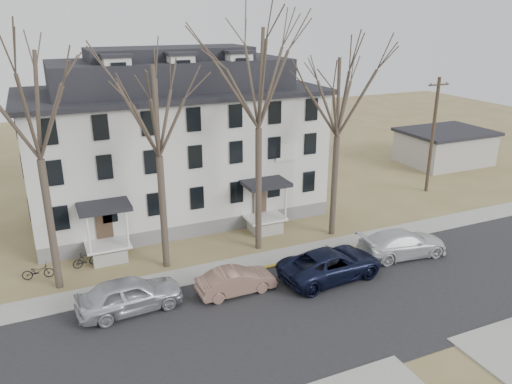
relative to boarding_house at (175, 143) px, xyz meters
name	(u,v)px	position (x,y,z in m)	size (l,w,h in m)	color
ground	(325,336)	(2.00, -17.95, -5.38)	(120.00, 120.00, 0.00)	olive
main_road	(304,314)	(2.00, -15.95, -5.38)	(120.00, 10.00, 0.04)	#27272A
far_sidewalk	(255,263)	(2.00, -9.95, -5.38)	(120.00, 2.00, 0.08)	#A09F97
yellow_curb	(334,254)	(7.00, -10.85, -5.38)	(14.00, 0.25, 0.06)	gold
boarding_house	(175,143)	(0.00, 0.00, 0.00)	(20.80, 12.36, 12.05)	slate
distant_building	(445,147)	(28.00, 2.05, -3.70)	(8.50, 6.50, 3.35)	#A09F97
tree_far_left	(31,98)	(-9.00, -8.15, 4.96)	(8.40, 8.40, 13.72)	#473B31
tree_mid_left	(156,105)	(-3.00, -8.15, 4.22)	(7.80, 7.80, 12.74)	#473B31
tree_center	(259,72)	(3.00, -8.15, 5.71)	(9.00, 9.00, 14.70)	#473B31
tree_mid_right	(339,92)	(8.50, -8.15, 4.22)	(7.80, 7.80, 12.74)	#473B31
utility_pole_far	(433,134)	(20.50, -3.95, -0.47)	(2.00, 0.28, 9.50)	#3D3023
car_silver	(130,295)	(-5.85, -12.11, -4.49)	(2.11, 5.25, 1.79)	#B8BAC2
car_tan	(236,282)	(-0.35, -12.71, -4.68)	(1.48, 4.25, 1.40)	#8E6A59
car_navy	(331,265)	(5.15, -13.35, -4.53)	(2.81, 6.09, 1.69)	black
car_white	(402,244)	(10.65, -12.79, -4.56)	(2.29, 5.65, 1.64)	silver
bicycle_left	(38,272)	(-10.02, -6.77, -4.93)	(0.60, 1.72, 0.90)	black
bicycle_right	(86,260)	(-7.39, -6.41, -4.92)	(0.44, 1.55, 0.93)	black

